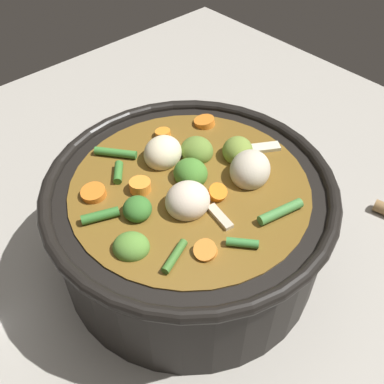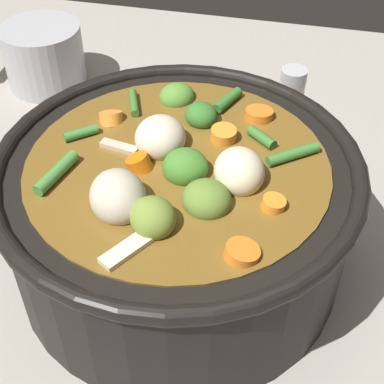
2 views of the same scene
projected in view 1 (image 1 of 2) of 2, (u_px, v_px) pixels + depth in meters
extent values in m
plane|color=#9E998E|center=(190.00, 255.00, 0.58)|extent=(1.10, 1.10, 0.00)
cylinder|color=black|center=(190.00, 224.00, 0.53)|extent=(0.31, 0.31, 0.12)
torus|color=black|center=(190.00, 187.00, 0.49)|extent=(0.33, 0.33, 0.02)
cylinder|color=brown|center=(190.00, 221.00, 0.53)|extent=(0.27, 0.27, 0.12)
ellipsoid|color=olive|center=(197.00, 151.00, 0.52)|extent=(0.05, 0.05, 0.03)
ellipsoid|color=#588B35|center=(131.00, 247.00, 0.42)|extent=(0.05, 0.05, 0.03)
ellipsoid|color=olive|center=(235.00, 149.00, 0.52)|extent=(0.05, 0.05, 0.03)
ellipsoid|color=#46812D|center=(191.00, 173.00, 0.49)|extent=(0.04, 0.05, 0.03)
ellipsoid|color=#37712B|center=(137.00, 209.00, 0.45)|extent=(0.04, 0.04, 0.02)
cylinder|color=orange|center=(206.00, 251.00, 0.42)|extent=(0.03, 0.03, 0.02)
cylinder|color=orange|center=(216.00, 194.00, 0.47)|extent=(0.02, 0.03, 0.02)
cylinder|color=orange|center=(140.00, 188.00, 0.48)|extent=(0.03, 0.03, 0.02)
cylinder|color=orange|center=(163.00, 135.00, 0.55)|extent=(0.02, 0.02, 0.01)
cylinder|color=orange|center=(94.00, 194.00, 0.47)|extent=(0.03, 0.03, 0.01)
cylinder|color=orange|center=(205.00, 123.00, 0.56)|extent=(0.04, 0.04, 0.02)
ellipsoid|color=beige|center=(163.00, 153.00, 0.51)|extent=(0.06, 0.06, 0.04)
ellipsoid|color=beige|center=(188.00, 201.00, 0.46)|extent=(0.05, 0.05, 0.04)
ellipsoid|color=beige|center=(250.00, 170.00, 0.49)|extent=(0.07, 0.06, 0.04)
cylinder|color=#3F722C|center=(175.00, 256.00, 0.41)|extent=(0.04, 0.02, 0.01)
cylinder|color=#498A41|center=(281.00, 212.00, 0.45)|extent=(0.05, 0.02, 0.01)
cylinder|color=#35742D|center=(100.00, 216.00, 0.45)|extent=(0.04, 0.02, 0.01)
cylinder|color=#3E8134|center=(116.00, 153.00, 0.52)|extent=(0.04, 0.05, 0.01)
cylinder|color=#39762D|center=(118.00, 172.00, 0.49)|extent=(0.03, 0.03, 0.01)
cylinder|color=#3D843C|center=(242.00, 243.00, 0.42)|extent=(0.03, 0.03, 0.01)
cube|color=beige|center=(262.00, 148.00, 0.53)|extent=(0.04, 0.03, 0.01)
cube|color=beige|center=(220.00, 217.00, 0.45)|extent=(0.02, 0.04, 0.01)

